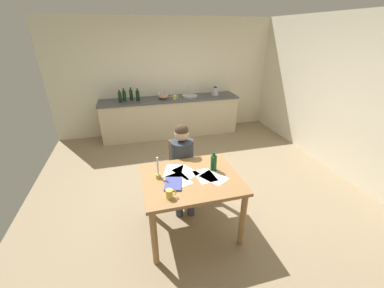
# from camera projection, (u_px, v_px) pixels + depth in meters

# --- Properties ---
(ground_plane) EXTENTS (5.20, 5.20, 0.04)m
(ground_plane) POSITION_uv_depth(u_px,v_px,m) (196.00, 187.00, 3.92)
(ground_plane) COLOR #937F60
(wall_back) EXTENTS (5.20, 0.12, 2.60)m
(wall_back) POSITION_uv_depth(u_px,v_px,m) (167.00, 78.00, 5.61)
(wall_back) COLOR silver
(wall_back) RESTS_ON ground
(wall_right) EXTENTS (0.12, 5.20, 2.60)m
(wall_right) POSITION_uv_depth(u_px,v_px,m) (347.00, 98.00, 3.95)
(wall_right) COLOR silver
(wall_right) RESTS_ON ground
(kitchen_counter) EXTENTS (3.18, 0.64, 0.90)m
(kitchen_counter) POSITION_uv_depth(u_px,v_px,m) (171.00, 117.00, 5.66)
(kitchen_counter) COLOR beige
(kitchen_counter) RESTS_ON ground
(dining_table) EXTENTS (1.12, 0.92, 0.77)m
(dining_table) POSITION_uv_depth(u_px,v_px,m) (191.00, 186.00, 2.81)
(dining_table) COLOR #9E7042
(dining_table) RESTS_ON ground
(chair_at_table) EXTENTS (0.45, 0.45, 0.88)m
(chair_at_table) POSITION_uv_depth(u_px,v_px,m) (182.00, 167.00, 3.50)
(chair_at_table) COLOR #9E7042
(chair_at_table) RESTS_ON ground
(person_seated) EXTENTS (0.38, 0.62, 1.19)m
(person_seated) POSITION_uv_depth(u_px,v_px,m) (183.00, 161.00, 3.29)
(person_seated) COLOR #333842
(person_seated) RESTS_ON ground
(coffee_mug) EXTENTS (0.11, 0.07, 0.10)m
(coffee_mug) POSITION_uv_depth(u_px,v_px,m) (170.00, 194.00, 2.40)
(coffee_mug) COLOR #F2CC4C
(coffee_mug) RESTS_ON dining_table
(candlestick) EXTENTS (0.06, 0.06, 0.27)m
(candlestick) POSITION_uv_depth(u_px,v_px,m) (158.00, 172.00, 2.72)
(candlestick) COLOR gold
(candlestick) RESTS_ON dining_table
(book_magazine) EXTENTS (0.24, 0.29, 0.02)m
(book_magazine) POSITION_uv_depth(u_px,v_px,m) (173.00, 184.00, 2.63)
(book_magazine) COLOR #454C99
(book_magazine) RESTS_ON dining_table
(paper_letter) EXTENTS (0.34, 0.36, 0.00)m
(paper_letter) POSITION_uv_depth(u_px,v_px,m) (214.00, 177.00, 2.76)
(paper_letter) COLOR white
(paper_letter) RESTS_ON dining_table
(paper_bill) EXTENTS (0.24, 0.32, 0.00)m
(paper_bill) POSITION_uv_depth(u_px,v_px,m) (205.00, 176.00, 2.79)
(paper_bill) COLOR white
(paper_bill) RESTS_ON dining_table
(paper_envelope) EXTENTS (0.32, 0.36, 0.00)m
(paper_envelope) POSITION_uv_depth(u_px,v_px,m) (186.00, 172.00, 2.86)
(paper_envelope) COLOR white
(paper_envelope) RESTS_ON dining_table
(paper_receipt) EXTENTS (0.30, 0.35, 0.00)m
(paper_receipt) POSITION_uv_depth(u_px,v_px,m) (174.00, 171.00, 2.89)
(paper_receipt) COLOR white
(paper_receipt) RESTS_ON dining_table
(paper_notice) EXTENTS (0.29, 0.35, 0.00)m
(paper_notice) POSITION_uv_depth(u_px,v_px,m) (179.00, 180.00, 2.71)
(paper_notice) COLOR white
(paper_notice) RESTS_ON dining_table
(wine_bottle_on_table) EXTENTS (0.08, 0.08, 0.24)m
(wine_bottle_on_table) POSITION_uv_depth(u_px,v_px,m) (214.00, 163.00, 2.86)
(wine_bottle_on_table) COLOR #194C23
(wine_bottle_on_table) RESTS_ON dining_table
(sink_unit) EXTENTS (0.36, 0.36, 0.24)m
(sink_unit) POSITION_uv_depth(u_px,v_px,m) (190.00, 96.00, 5.57)
(sink_unit) COLOR #B2B7BC
(sink_unit) RESTS_ON kitchen_counter
(bottle_oil) EXTENTS (0.08, 0.08, 0.26)m
(bottle_oil) POSITION_uv_depth(u_px,v_px,m) (120.00, 97.00, 5.12)
(bottle_oil) COLOR black
(bottle_oil) RESTS_ON kitchen_counter
(bottle_vinegar) EXTENTS (0.07, 0.07, 0.28)m
(bottle_vinegar) POSITION_uv_depth(u_px,v_px,m) (124.00, 96.00, 5.18)
(bottle_vinegar) COLOR black
(bottle_vinegar) RESTS_ON kitchen_counter
(bottle_wine_red) EXTENTS (0.07, 0.07, 0.28)m
(bottle_wine_red) POSITION_uv_depth(u_px,v_px,m) (131.00, 95.00, 5.27)
(bottle_wine_red) COLOR black
(bottle_wine_red) RESTS_ON kitchen_counter
(bottle_sauce) EXTENTS (0.08, 0.08, 0.27)m
(bottle_sauce) POSITION_uv_depth(u_px,v_px,m) (138.00, 96.00, 5.22)
(bottle_sauce) COLOR black
(bottle_sauce) RESTS_ON kitchen_counter
(mixing_bowl) EXTENTS (0.24, 0.24, 0.11)m
(mixing_bowl) POSITION_uv_depth(u_px,v_px,m) (163.00, 96.00, 5.40)
(mixing_bowl) COLOR tan
(mixing_bowl) RESTS_ON kitchen_counter
(stovetop_kettle) EXTENTS (0.18, 0.18, 0.22)m
(stovetop_kettle) POSITION_uv_depth(u_px,v_px,m) (215.00, 91.00, 5.68)
(stovetop_kettle) COLOR #B7BABF
(stovetop_kettle) RESTS_ON kitchen_counter
(wine_glass_near_sink) EXTENTS (0.07, 0.07, 0.15)m
(wine_glass_near_sink) POSITION_uv_depth(u_px,v_px,m) (171.00, 92.00, 5.57)
(wine_glass_near_sink) COLOR silver
(wine_glass_near_sink) RESTS_ON kitchen_counter
(wine_glass_by_kettle) EXTENTS (0.07, 0.07, 0.15)m
(wine_glass_by_kettle) POSITION_uv_depth(u_px,v_px,m) (166.00, 92.00, 5.54)
(wine_glass_by_kettle) COLOR silver
(wine_glass_by_kettle) RESTS_ON kitchen_counter
(wine_glass_back_left) EXTENTS (0.07, 0.07, 0.15)m
(wine_glass_back_left) POSITION_uv_depth(u_px,v_px,m) (162.00, 92.00, 5.51)
(wine_glass_back_left) COLOR silver
(wine_glass_back_left) RESTS_ON kitchen_counter
(wine_glass_back_right) EXTENTS (0.07, 0.07, 0.15)m
(wine_glass_back_right) POSITION_uv_depth(u_px,v_px,m) (159.00, 93.00, 5.50)
(wine_glass_back_right) COLOR silver
(wine_glass_back_right) RESTS_ON kitchen_counter
(teacup_on_counter) EXTENTS (0.11, 0.07, 0.10)m
(teacup_on_counter) POSITION_uv_depth(u_px,v_px,m) (175.00, 97.00, 5.34)
(teacup_on_counter) COLOR #F2CC4C
(teacup_on_counter) RESTS_ON kitchen_counter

